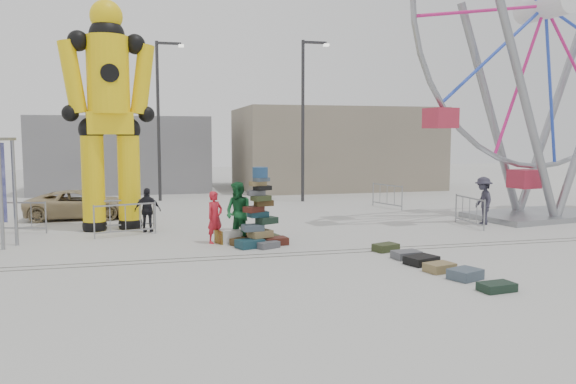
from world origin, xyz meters
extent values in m
plane|color=#9E9E99|center=(0.00, 0.00, 0.00)|extent=(90.00, 90.00, 0.00)
cube|color=#47443F|center=(0.00, 0.60, 0.00)|extent=(40.00, 0.04, 0.01)
cube|color=#47443F|center=(0.00, 1.00, 0.00)|extent=(40.00, 0.04, 0.01)
cube|color=gray|center=(7.00, 20.00, 2.50)|extent=(12.00, 8.00, 5.00)
cube|color=gray|center=(-6.00, 22.00, 2.20)|extent=(10.00, 8.00, 4.40)
cylinder|color=#2D2D30|center=(3.00, 13.00, 4.00)|extent=(0.16, 0.16, 8.00)
cube|color=#2D2D30|center=(3.60, 13.00, 7.90)|extent=(1.20, 0.15, 0.12)
cube|color=silver|center=(4.20, 13.00, 7.80)|extent=(0.25, 0.25, 0.12)
cylinder|color=#2D2D30|center=(-4.00, 15.00, 4.00)|extent=(0.16, 0.16, 8.00)
cube|color=#2D2D30|center=(-3.40, 15.00, 7.90)|extent=(1.20, 0.15, 0.12)
cube|color=silver|center=(-2.80, 15.00, 7.80)|extent=(0.25, 0.25, 0.12)
cube|color=#183D4A|center=(-1.67, 2.01, 0.13)|extent=(0.91, 0.76, 0.25)
cube|color=#4A1B13|center=(-0.84, 2.26, 0.12)|extent=(0.79, 0.61, 0.23)
cube|color=#453116|center=(-1.81, 2.47, 0.11)|extent=(0.82, 0.73, 0.21)
cube|color=#313B1D|center=(-0.98, 2.72, 0.12)|extent=(0.79, 0.63, 0.23)
cube|color=#56575D|center=(-1.17, 1.86, 0.10)|extent=(0.79, 0.69, 0.19)
cube|color=black|center=(-1.45, 2.78, 0.11)|extent=(0.71, 0.55, 0.21)
cube|color=olive|center=(-1.30, 2.27, 0.36)|extent=(0.80, 0.68, 0.21)
cube|color=#455462|center=(-1.54, 2.23, 0.56)|extent=(0.66, 0.49, 0.19)
cube|color=black|center=(-1.09, 2.32, 0.75)|extent=(0.71, 0.61, 0.19)
cube|color=#183D4A|center=(-1.34, 2.41, 0.94)|extent=(0.66, 0.51, 0.17)
cube|color=#4A1B13|center=(-1.49, 2.32, 1.11)|extent=(0.68, 0.62, 0.17)
cube|color=#453116|center=(-1.17, 2.36, 1.29)|extent=(0.58, 0.44, 0.17)
cube|color=#313B1D|center=(-1.28, 2.23, 1.45)|extent=(0.64, 0.55, 0.15)
cube|color=#56575D|center=(-1.41, 2.32, 1.60)|extent=(0.53, 0.39, 0.15)
cube|color=black|center=(-1.22, 2.30, 1.75)|extent=(0.58, 0.50, 0.14)
cube|color=olive|center=(-1.36, 2.31, 1.89)|extent=(0.52, 0.40, 0.14)
cube|color=#455462|center=(-1.26, 2.25, 2.01)|extent=(0.53, 0.46, 0.12)
cylinder|color=navy|center=(-1.30, 2.27, 2.22)|extent=(0.46, 0.46, 0.31)
sphere|color=black|center=(-6.42, 6.29, 0.17)|extent=(0.84, 0.84, 0.84)
cylinder|color=yellow|center=(-6.42, 6.29, 1.76)|extent=(0.77, 0.77, 3.52)
sphere|color=black|center=(-6.42, 6.29, 3.52)|extent=(0.88, 0.88, 0.88)
sphere|color=black|center=(-5.22, 6.46, 0.17)|extent=(0.84, 0.84, 0.84)
cylinder|color=yellow|center=(-5.22, 6.46, 1.76)|extent=(0.77, 0.77, 3.52)
sphere|color=black|center=(-5.22, 6.46, 3.52)|extent=(0.88, 0.88, 0.88)
cube|color=yellow|center=(-5.82, 6.38, 3.74)|extent=(1.65, 1.09, 0.77)
cylinder|color=yellow|center=(-5.82, 6.38, 5.39)|extent=(1.43, 1.43, 2.64)
sphere|color=black|center=(-5.82, 6.38, 6.72)|extent=(1.21, 1.21, 1.21)
sphere|color=yellow|center=(-5.82, 6.38, 7.38)|extent=(1.10, 1.10, 1.10)
sphere|color=black|center=(-6.75, 6.25, 6.50)|extent=(0.70, 0.70, 0.70)
cylinder|color=yellow|center=(-6.96, 6.22, 5.28)|extent=(0.98, 0.69, 2.48)
sphere|color=black|center=(-7.07, 6.20, 4.07)|extent=(0.57, 0.57, 0.57)
sphere|color=black|center=(-4.89, 6.51, 6.50)|extent=(0.70, 0.70, 0.70)
cylinder|color=yellow|center=(-4.67, 6.54, 5.28)|extent=(0.98, 0.69, 2.48)
sphere|color=black|center=(-4.57, 6.55, 4.07)|extent=(0.57, 0.57, 0.57)
cube|color=gray|center=(10.62, 5.17, 0.10)|extent=(5.67, 3.96, 0.21)
cylinder|color=gray|center=(9.13, 3.96, 4.18)|extent=(3.63, 0.92, 8.47)
cylinder|color=gray|center=(8.82, 5.81, 4.18)|extent=(3.63, 0.92, 8.47)
cylinder|color=gray|center=(12.11, 6.37, 4.18)|extent=(3.63, 0.92, 8.47)
cylinder|color=white|center=(10.62, 5.17, 8.35)|extent=(1.41, 2.44, 1.04)
torus|color=gray|center=(10.62, 5.17, 8.35)|extent=(12.59, 2.34, 12.74)
cube|color=#A8243A|center=(10.62, 5.17, 1.57)|extent=(1.08, 1.08, 0.73)
cylinder|color=gray|center=(-8.60, 3.79, 1.61)|extent=(0.11, 0.11, 3.22)
cube|color=silver|center=(-2.10, 3.00, 0.20)|extent=(0.99, 0.76, 0.41)
cube|color=#313B1D|center=(2.04, 0.57, 0.11)|extent=(0.81, 0.67, 0.22)
cube|color=#56575D|center=(2.19, -0.48, 0.11)|extent=(0.79, 0.60, 0.21)
cube|color=black|center=(2.26, -1.19, 0.11)|extent=(0.95, 0.81, 0.22)
cube|color=olive|center=(2.31, -2.03, 0.11)|extent=(0.79, 0.65, 0.22)
cube|color=#455462|center=(2.53, -2.82, 0.12)|extent=(0.86, 0.79, 0.24)
cube|color=black|center=(2.64, -3.88, 0.09)|extent=(0.81, 0.55, 0.19)
imported|color=red|center=(-2.59, 3.00, 0.81)|extent=(0.70, 0.66, 1.61)
imported|color=#165A2C|center=(-1.88, 2.76, 0.95)|extent=(1.16, 1.17, 1.90)
imported|color=black|center=(-4.60, 5.51, 0.77)|extent=(0.96, 0.56, 1.53)
imported|color=#2B2937|center=(7.56, 4.21, 0.90)|extent=(0.90, 1.27, 1.79)
imported|color=tan|center=(-7.25, 9.43, 0.57)|extent=(4.15, 1.96, 1.15)
camera|label=1|loc=(-4.54, -14.19, 3.33)|focal=35.00mm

